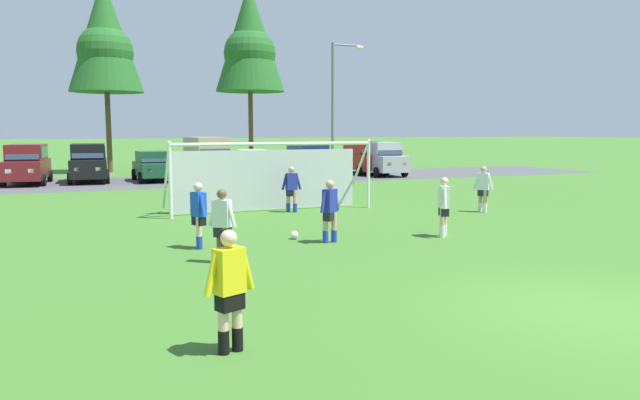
% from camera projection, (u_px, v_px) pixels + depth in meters
% --- Properties ---
extents(ground_plane, '(400.00, 400.00, 0.00)m').
position_uv_depth(ground_plane, '(286.00, 204.00, 23.20)').
color(ground_plane, '#3D7028').
extents(parking_lot_strip, '(52.00, 8.40, 0.01)m').
position_uv_depth(parking_lot_strip, '(216.00, 180.00, 34.72)').
color(parking_lot_strip, '#4C4C51').
rests_on(parking_lot_strip, ground).
extents(soccer_ball, '(0.22, 0.22, 0.22)m').
position_uv_depth(soccer_ball, '(294.00, 235.00, 15.73)').
color(soccer_ball, white).
rests_on(soccer_ball, ground).
extents(soccer_goal, '(7.44, 1.95, 2.57)m').
position_uv_depth(soccer_goal, '(269.00, 175.00, 21.32)').
color(soccer_goal, white).
rests_on(soccer_goal, ground).
extents(referee, '(0.74, 0.37, 1.64)m').
position_uv_depth(referee, '(230.00, 291.00, 7.62)').
color(referee, beige).
rests_on(referee, ground).
extents(player_striker_near, '(0.70, 0.42, 1.64)m').
position_uv_depth(player_striker_near, '(330.00, 211.00, 15.17)').
color(player_striker_near, tan).
rests_on(player_striker_near, ground).
extents(player_midfield_center, '(0.73, 0.32, 1.64)m').
position_uv_depth(player_midfield_center, '(292.00, 189.00, 20.83)').
color(player_midfield_center, tan).
rests_on(player_midfield_center, ground).
extents(player_defender_far, '(0.36, 0.74, 1.64)m').
position_uv_depth(player_defender_far, '(199.00, 215.00, 14.43)').
color(player_defender_far, beige).
rests_on(player_defender_far, ground).
extents(player_winger_left, '(0.46, 0.68, 1.64)m').
position_uv_depth(player_winger_left, '(483.00, 189.00, 20.88)').
color(player_winger_left, tan).
rests_on(player_winger_left, ground).
extents(player_winger_right, '(0.55, 0.61, 1.64)m').
position_uv_depth(player_winger_right, '(222.00, 226.00, 12.85)').
color(player_winger_right, brown).
rests_on(player_winger_right, ground).
extents(player_trailing_back, '(0.42, 0.69, 1.64)m').
position_uv_depth(player_trailing_back, '(444.00, 207.00, 15.99)').
color(player_trailing_back, beige).
rests_on(player_trailing_back, ground).
extents(parked_car_slot_far_left, '(2.40, 4.73, 2.16)m').
position_uv_depth(parked_car_slot_far_left, '(27.00, 164.00, 31.65)').
color(parked_car_slot_far_left, maroon).
rests_on(parked_car_slot_far_left, ground).
extents(parked_car_slot_left, '(2.30, 4.68, 2.16)m').
position_uv_depth(parked_car_slot_left, '(89.00, 162.00, 33.01)').
color(parked_car_slot_left, black).
rests_on(parked_car_slot_left, ground).
extents(parked_car_slot_center_left, '(2.17, 4.27, 1.72)m').
position_uv_depth(parked_car_slot_center_left, '(153.00, 166.00, 33.68)').
color(parked_car_slot_center_left, '#194C2D').
rests_on(parked_car_slot_center_left, ground).
extents(parked_car_slot_center, '(2.34, 4.87, 2.52)m').
position_uv_depth(parked_car_slot_center, '(207.00, 158.00, 33.89)').
color(parked_car_slot_center, tan).
rests_on(parked_car_slot_center, ground).
extents(parked_car_slot_center_right, '(2.20, 4.28, 1.72)m').
position_uv_depth(parked_car_slot_center_right, '(252.00, 163.00, 36.39)').
color(parked_car_slot_center_right, silver).
rests_on(parked_car_slot_center_right, ground).
extents(parked_car_slot_right, '(2.27, 4.67, 2.16)m').
position_uv_depth(parked_car_slot_right, '(308.00, 160.00, 35.78)').
color(parked_car_slot_right, navy).
rests_on(parked_car_slot_right, ground).
extents(parked_car_slot_far_right, '(2.39, 4.73, 2.16)m').
position_uv_depth(parked_car_slot_far_right, '(381.00, 158.00, 37.85)').
color(parked_car_slot_far_right, '#B2B2BC').
rests_on(parked_car_slot_far_right, ground).
extents(parked_car_slot_end, '(2.33, 4.70, 2.16)m').
position_uv_depth(parked_car_slot_end, '(364.00, 157.00, 39.33)').
color(parked_car_slot_end, red).
rests_on(parked_car_slot_end, ground).
extents(tree_left_edge, '(4.98, 4.98, 13.27)m').
position_uv_depth(tree_left_edge, '(105.00, 39.00, 39.87)').
color(tree_left_edge, brown).
rests_on(tree_left_edge, ground).
extents(tree_mid_left, '(5.31, 5.31, 14.16)m').
position_uv_depth(tree_mid_left, '(250.00, 41.00, 44.89)').
color(tree_mid_left, brown).
rests_on(tree_mid_left, ground).
extents(street_lamp, '(2.00, 0.32, 7.61)m').
position_uv_depth(street_lamp, '(336.00, 111.00, 31.89)').
color(street_lamp, slate).
rests_on(street_lamp, ground).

